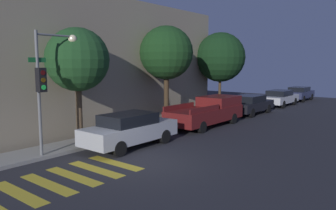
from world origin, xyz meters
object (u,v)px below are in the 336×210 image
Objects in this scene: sedan_near_corner at (130,129)px; tree_midblock at (166,53)px; traffic_light_pole at (48,73)px; sedan_tail_of_row at (299,93)px; pickup_truck at (208,111)px; tree_near_corner at (77,60)px; tree_far_end at (220,57)px; sedan_far_end at (280,98)px; sedan_middle at (250,104)px.

tree_midblock reaches higher than sedan_near_corner.
traffic_light_pole is 1.13× the size of sedan_tail_of_row.
pickup_truck is 1.08× the size of tree_near_corner.
sedan_near_corner is 12.17m from tree_far_end.
sedan_tail_of_row is (26.71, -1.27, -2.56)m from traffic_light_pole.
tree_midblock is (-1.36, 2.12, 3.43)m from pickup_truck.
traffic_light_pole is 0.86× the size of pickup_truck.
sedan_far_end is 0.79× the size of tree_far_end.
tree_near_corner is (-13.29, 2.12, 3.08)m from sedan_middle.
sedan_far_end is 7.85m from tree_far_end.
traffic_light_pole is at bearing -174.06° from tree_midblock.
traffic_light_pole reaches higher than pickup_truck.
sedan_near_corner is 0.80× the size of pickup_truck.
sedan_far_end is (11.74, -0.00, -0.12)m from pickup_truck.
tree_far_end is at bearing 10.44° from sedan_near_corner.
pickup_truck is at bearing 180.00° from sedan_middle.
pickup_truck is at bearing -15.58° from tree_near_corner.
sedan_tail_of_row is 0.82× the size of tree_near_corner.
sedan_far_end is 0.90× the size of tree_near_corner.
sedan_far_end is (21.31, -1.27, -2.56)m from traffic_light_pole.
sedan_near_corner reaches higher than sedan_tail_of_row.
pickup_truck is at bearing 0.00° from sedan_near_corner.
traffic_light_pole is 26.86m from sedan_tail_of_row.
sedan_near_corner is at bearing 180.00° from sedan_tail_of_row.
pickup_truck is 6.34m from tree_far_end.
traffic_light_pole is 1.04× the size of sedan_far_end.
tree_near_corner is (-1.09, 2.12, 3.03)m from sedan_near_corner.
sedan_middle is 4.06m from tree_far_end.
sedan_middle reaches higher than sedan_far_end.
sedan_near_corner is at bearing 180.00° from sedan_far_end.
tree_near_corner is 0.89× the size of tree_midblock.
tree_near_corner is (1.96, 0.85, 0.52)m from traffic_light_pole.
sedan_near_corner reaches higher than sedan_far_end.
tree_near_corner reaches higher than traffic_light_pole.
sedan_near_corner is 1.05× the size of sedan_tail_of_row.
pickup_truck is (9.57, -1.27, -2.45)m from traffic_light_pole.
tree_midblock is (-18.50, 2.12, 3.54)m from sedan_tail_of_row.
pickup_truck reaches higher than sedan_middle.
sedan_tail_of_row is at bearing -4.90° from tree_near_corner.
sedan_near_corner is 6.52m from pickup_truck.
tree_near_corner is 6.27m from tree_midblock.
sedan_far_end is at bearing 0.00° from sedan_middle.
sedan_tail_of_row is (5.40, 0.00, -0.00)m from sedan_far_end.
tree_midblock is 0.99× the size of tree_far_end.
tree_far_end is at bearing 108.03° from sedan_middle.
sedan_far_end is 19.71m from tree_near_corner.
sedan_tail_of_row is at bearing 0.00° from sedan_middle.
sedan_middle is 11.46m from sedan_tail_of_row.
sedan_middle is 6.06m from sedan_far_end.
tree_near_corner is 0.88× the size of tree_far_end.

